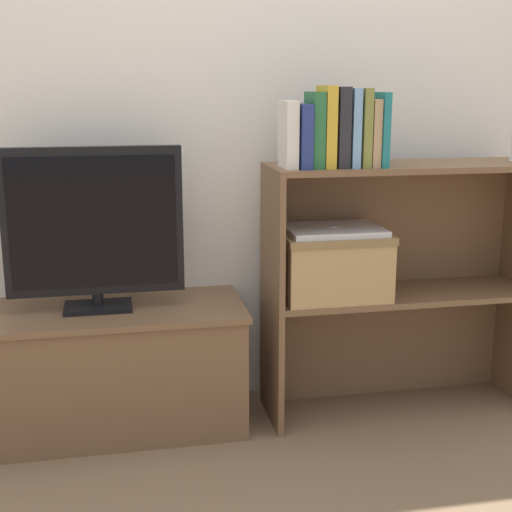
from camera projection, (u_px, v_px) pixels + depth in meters
The scene contains 17 objects.
ground_plane at pixel (265, 439), 2.38m from camera, with size 16.00×16.00×0.00m, color brown.
wall_back at pixel (241, 71), 2.50m from camera, with size 10.00×0.05×2.40m.
tv_stand at pixel (102, 369), 2.41m from camera, with size 0.96×0.40×0.43m.
tv at pixel (94, 226), 2.29m from camera, with size 0.57×0.14×0.54m.
bookshelf_lower_tier at pixel (392, 328), 2.61m from camera, with size 0.95×0.30×0.44m.
bookshelf_upper_tier at pixel (398, 208), 2.51m from camera, with size 0.95×0.30×0.45m.
book_ivory at pixel (288, 135), 2.26m from camera, with size 0.04×0.13×0.21m.
book_navy at pixel (302, 136), 2.27m from camera, with size 0.04×0.15×0.20m.
book_forest at pixel (314, 130), 2.28m from camera, with size 0.04×0.13×0.24m.
book_mustard at pixel (326, 127), 2.28m from camera, with size 0.03×0.14×0.26m.
book_charcoal at pixel (339, 127), 2.29m from camera, with size 0.04×0.14×0.26m.
book_skyblue at pixel (351, 128), 2.30m from camera, with size 0.03×0.14×0.25m.
book_olive at pixel (361, 128), 2.31m from camera, with size 0.03×0.15×0.25m.
book_tan at pixel (370, 133), 2.32m from camera, with size 0.03×0.14×0.22m.
book_teal at pixel (379, 129), 2.32m from camera, with size 0.02×0.16×0.24m.
storage_basket_left at pixel (333, 262), 2.43m from camera, with size 0.36×0.27×0.22m.
laptop at pixel (333, 230), 2.40m from camera, with size 0.32×0.24×0.02m.
Camera 1 is at (-0.46, -2.12, 1.15)m, focal length 50.00 mm.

